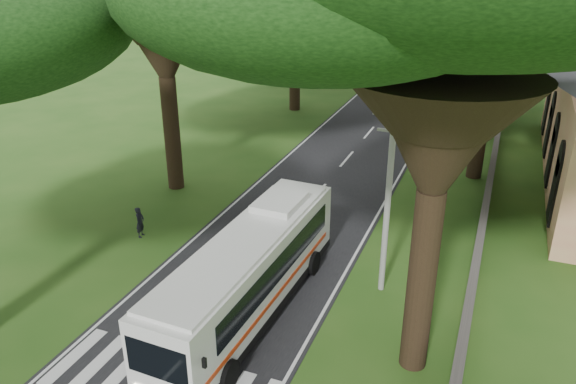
{
  "coord_description": "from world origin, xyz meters",
  "views": [
    {
      "loc": [
        9.1,
        -13.54,
        13.09
      ],
      "look_at": [
        0.15,
        9.11,
        2.2
      ],
      "focal_mm": 35.0,
      "sensor_mm": 36.0,
      "label": 1
    }
  ],
  "objects": [
    {
      "name": "pole_near",
      "position": [
        5.5,
        6.0,
        4.18
      ],
      "size": [
        1.6,
        0.24,
        8.0
      ],
      "color": "gray",
      "rests_on": "ground"
    },
    {
      "name": "property_wall",
      "position": [
        9.0,
        24.0,
        0.6
      ],
      "size": [
        0.35,
        50.0,
        1.2
      ],
      "primitive_type": "cube",
      "color": "#383533",
      "rests_on": "ground"
    },
    {
      "name": "distant_car_c",
      "position": [
        1.14,
        61.34,
        0.66
      ],
      "size": [
        2.52,
        4.62,
        1.27
      ],
      "primitive_type": "imported",
      "rotation": [
        0.0,
        0.0,
        2.96
      ],
      "color": "maroon",
      "rests_on": "road"
    },
    {
      "name": "pole_far",
      "position": [
        5.5,
        46.0,
        4.18
      ],
      "size": [
        1.6,
        0.24,
        8.0
      ],
      "color": "gray",
      "rests_on": "ground"
    },
    {
      "name": "pedestrian",
      "position": [
        -6.35,
        6.17,
        0.77
      ],
      "size": [
        0.45,
        0.61,
        1.53
      ],
      "primitive_type": "imported",
      "rotation": [
        0.0,
        0.0,
        1.72
      ],
      "color": "black",
      "rests_on": "ground"
    },
    {
      "name": "distant_car_a",
      "position": [
        -0.8,
        35.93,
        0.69
      ],
      "size": [
        2.26,
        4.08,
        1.32
      ],
      "primitive_type": "imported",
      "rotation": [
        0.0,
        0.0,
        2.95
      ],
      "color": "#B8B8BD",
      "rests_on": "road"
    },
    {
      "name": "ground",
      "position": [
        0.0,
        0.0,
        0.0
      ],
      "size": [
        140.0,
        140.0,
        0.0
      ],
      "primitive_type": "plane",
      "color": "#254D16",
      "rests_on": "ground"
    },
    {
      "name": "road",
      "position": [
        0.0,
        25.0,
        0.01
      ],
      "size": [
        8.0,
        120.0,
        0.04
      ],
      "primitive_type": "cube",
      "color": "black",
      "rests_on": "ground"
    },
    {
      "name": "pole_mid",
      "position": [
        5.5,
        26.0,
        4.18
      ],
      "size": [
        1.6,
        0.24,
        8.0
      ],
      "color": "gray",
      "rests_on": "ground"
    },
    {
      "name": "crosswalk",
      "position": [
        0.0,
        -2.0,
        0.0
      ],
      "size": [
        8.0,
        3.0,
        0.01
      ],
      "primitive_type": "cube",
      "color": "silver",
      "rests_on": "ground"
    },
    {
      "name": "distant_car_b",
      "position": [
        -0.8,
        53.08,
        0.78
      ],
      "size": [
        2.02,
        4.68,
        1.5
      ],
      "primitive_type": "imported",
      "rotation": [
        0.0,
        0.0,
        0.1
      ],
      "color": "navy",
      "rests_on": "road"
    },
    {
      "name": "coach_bus",
      "position": [
        1.18,
        2.56,
        1.81
      ],
      "size": [
        3.01,
        11.5,
        3.37
      ],
      "rotation": [
        0.0,
        0.0,
        -0.04
      ],
      "color": "white",
      "rests_on": "ground"
    }
  ]
}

